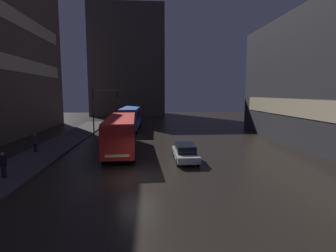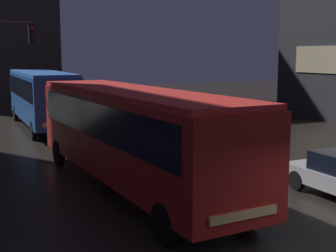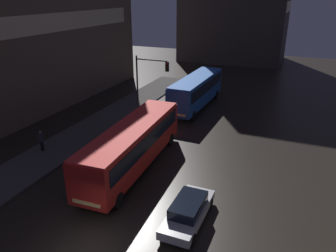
{
  "view_description": "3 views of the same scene",
  "coord_description": "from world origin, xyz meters",
  "px_view_note": "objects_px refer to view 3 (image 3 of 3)",
  "views": [
    {
      "loc": [
        0.66,
        -16.87,
        5.57
      ],
      "look_at": [
        2.49,
        7.48,
        2.5
      ],
      "focal_mm": 28.0,
      "sensor_mm": 36.0,
      "label": 1
    },
    {
      "loc": [
        -7.38,
        -5.76,
        4.38
      ],
      "look_at": [
        0.81,
        11.22,
        1.52
      ],
      "focal_mm": 50.0,
      "sensor_mm": 36.0,
      "label": 2
    },
    {
      "loc": [
        8.33,
        -9.97,
        11.8
      ],
      "look_at": [
        -0.48,
        11.21,
        2.41
      ],
      "focal_mm": 35.0,
      "sensor_mm": 36.0,
      "label": 3
    }
  ],
  "objects_px": {
    "traffic_light_main": "(148,77)",
    "bus_near": "(133,142)",
    "car_taxi": "(188,210)",
    "pedestrian_mid": "(41,138)",
    "bus_far": "(196,89)"
  },
  "relations": [
    {
      "from": "traffic_light_main",
      "to": "bus_near",
      "type": "bearing_deg",
      "value": -70.43
    },
    {
      "from": "car_taxi",
      "to": "pedestrian_mid",
      "type": "height_order",
      "value": "pedestrian_mid"
    },
    {
      "from": "car_taxi",
      "to": "traffic_light_main",
      "type": "relative_size",
      "value": 0.75
    },
    {
      "from": "bus_near",
      "to": "bus_far",
      "type": "height_order",
      "value": "bus_far"
    },
    {
      "from": "pedestrian_mid",
      "to": "traffic_light_main",
      "type": "distance_m",
      "value": 11.45
    },
    {
      "from": "car_taxi",
      "to": "traffic_light_main",
      "type": "height_order",
      "value": "traffic_light_main"
    },
    {
      "from": "bus_far",
      "to": "car_taxi",
      "type": "distance_m",
      "value": 19.69
    },
    {
      "from": "bus_near",
      "to": "bus_far",
      "type": "bearing_deg",
      "value": -92.26
    },
    {
      "from": "bus_near",
      "to": "pedestrian_mid",
      "type": "height_order",
      "value": "bus_near"
    },
    {
      "from": "pedestrian_mid",
      "to": "traffic_light_main",
      "type": "relative_size",
      "value": 0.28
    },
    {
      "from": "bus_near",
      "to": "traffic_light_main",
      "type": "xyz_separation_m",
      "value": [
        -3.4,
        9.58,
        2.18
      ]
    },
    {
      "from": "car_taxi",
      "to": "traffic_light_main",
      "type": "xyz_separation_m",
      "value": [
        -9.01,
        13.71,
        3.49
      ]
    },
    {
      "from": "bus_near",
      "to": "bus_far",
      "type": "distance_m",
      "value": 14.67
    },
    {
      "from": "bus_far",
      "to": "car_taxi",
      "type": "xyz_separation_m",
      "value": [
        5.69,
        -18.8,
        -1.37
      ]
    },
    {
      "from": "bus_near",
      "to": "car_taxi",
      "type": "height_order",
      "value": "bus_near"
    }
  ]
}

